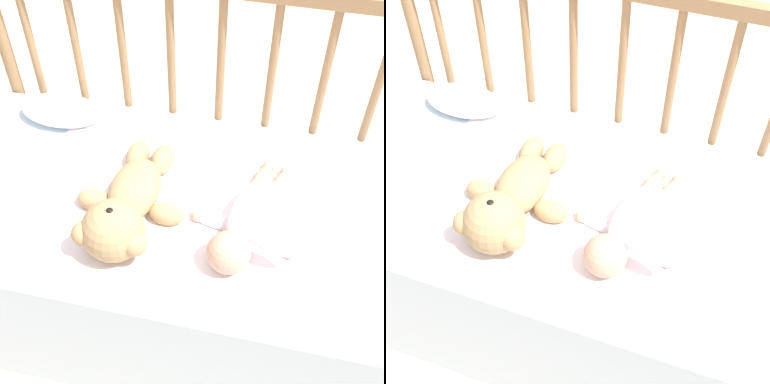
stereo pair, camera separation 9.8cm
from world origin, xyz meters
The scene contains 7 objects.
ground_plane centered at (0.00, 0.00, 0.00)m, with size 12.00×12.00×0.00m, color #C6B293.
crib_mattress centered at (0.00, 0.00, 0.26)m, with size 1.26×0.62×0.52m.
crib_rail centered at (0.00, 0.33, 0.65)m, with size 1.26×0.04×0.93m.
blanket centered at (0.00, -0.01, 0.52)m, with size 0.78×0.50×0.01m.
teddy_bear centered at (-0.14, -0.08, 0.58)m, with size 0.27×0.39×0.15m.
baby centered at (0.14, -0.04, 0.56)m, with size 0.26×0.37×0.10m.
small_pillow centered at (-0.43, 0.24, 0.55)m, with size 0.23×0.13×0.06m.
Camera 2 is at (0.27, -0.77, 1.53)m, focal length 50.00 mm.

